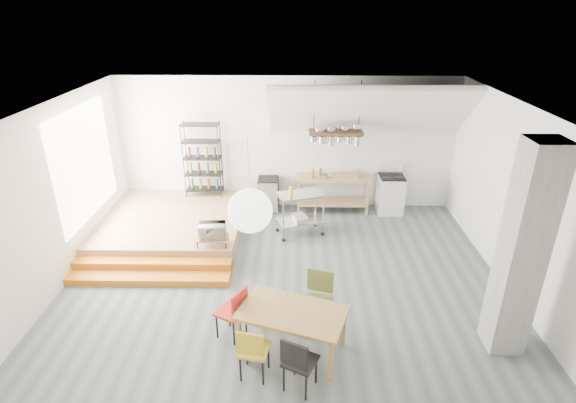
{
  "coord_description": "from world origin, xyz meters",
  "views": [
    {
      "loc": [
        0.18,
        -6.86,
        4.75
      ],
      "look_at": [
        0.06,
        0.8,
        1.31
      ],
      "focal_mm": 28.0,
      "sensor_mm": 36.0,
      "label": 1
    }
  ],
  "objects_px": {
    "stove": "(390,193)",
    "dining_table": "(292,316)",
    "mini_fridge": "(268,194)",
    "rolling_cart": "(300,208)"
  },
  "relations": [
    {
      "from": "stove",
      "to": "dining_table",
      "type": "height_order",
      "value": "stove"
    },
    {
      "from": "dining_table",
      "to": "mini_fridge",
      "type": "bearing_deg",
      "value": 116.2
    },
    {
      "from": "stove",
      "to": "dining_table",
      "type": "xyz_separation_m",
      "value": [
        -2.34,
        -4.85,
        0.16
      ]
    },
    {
      "from": "rolling_cart",
      "to": "stove",
      "type": "bearing_deg",
      "value": 10.4
    },
    {
      "from": "rolling_cart",
      "to": "mini_fridge",
      "type": "bearing_deg",
      "value": 103.63
    },
    {
      "from": "stove",
      "to": "rolling_cart",
      "type": "height_order",
      "value": "stove"
    },
    {
      "from": "mini_fridge",
      "to": "rolling_cart",
      "type": "bearing_deg",
      "value": -58.35
    },
    {
      "from": "rolling_cart",
      "to": "mini_fridge",
      "type": "relative_size",
      "value": 1.31
    },
    {
      "from": "dining_table",
      "to": "mini_fridge",
      "type": "xyz_separation_m",
      "value": [
        -0.61,
        4.89,
        -0.22
      ]
    },
    {
      "from": "stove",
      "to": "rolling_cart",
      "type": "relative_size",
      "value": 1.08
    }
  ]
}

